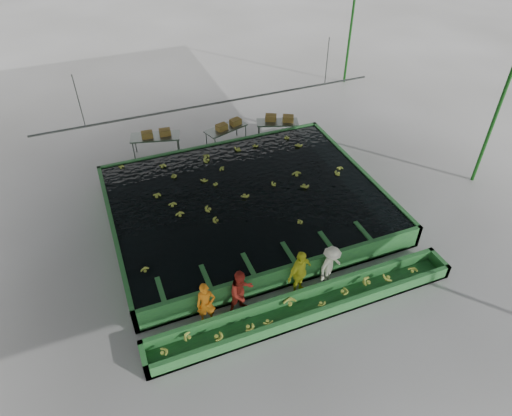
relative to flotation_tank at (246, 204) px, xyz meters
name	(u,v)px	position (x,y,z in m)	size (l,w,h in m)	color
ground	(261,237)	(0.00, -1.50, -0.45)	(80.00, 80.00, 0.00)	gray
shed_roof	(262,113)	(0.00, -1.50, 4.55)	(20.00, 22.00, 0.04)	gray
shed_posts	(262,182)	(0.00, -1.50, 2.05)	(20.00, 22.00, 5.00)	#185B18
flotation_tank	(246,204)	(0.00, 0.00, 0.00)	(10.00, 8.00, 0.90)	#28692E
tank_water	(246,195)	(0.00, 0.00, 0.40)	(9.70, 7.70, 0.00)	black
sorting_trough	(306,306)	(0.00, -5.10, -0.20)	(10.00, 1.00, 0.50)	#28692E
cableway_rail	(214,104)	(0.00, 3.50, 2.55)	(0.08, 0.08, 14.00)	#59605B
rail_hanger_left	(79,101)	(-5.00, 3.50, 3.55)	(0.04, 0.04, 2.00)	#59605B
rail_hanger_right	(327,61)	(5.00, 3.50, 3.55)	(0.04, 0.04, 2.00)	#59605B
worker_a	(206,304)	(-2.88, -4.30, 0.32)	(0.56, 0.37, 1.54)	orange
worker_b	(241,292)	(-1.78, -4.30, 0.37)	(0.80, 0.62, 1.64)	#AE2A1D
worker_c	(300,273)	(0.13, -4.30, 0.42)	(1.03, 0.43, 1.75)	yellow
worker_d	(331,266)	(1.23, -4.30, 0.31)	(0.99, 0.57, 1.53)	#E9EBCA
packing_table_left	(156,146)	(-2.29, 5.38, 0.04)	(2.16, 0.86, 0.98)	#59605B
packing_table_mid	(226,136)	(0.92, 5.06, 0.00)	(1.98, 0.79, 0.90)	#59605B
packing_table_right	(277,130)	(3.37, 4.71, -0.01)	(1.95, 0.78, 0.89)	#59605B
box_stack_left	(156,136)	(-2.23, 5.35, 0.53)	(1.27, 0.35, 0.27)	brown
box_stack_mid	(229,127)	(1.06, 5.06, 0.45)	(1.28, 0.35, 0.27)	brown
box_stack_right	(279,121)	(3.49, 4.76, 0.44)	(1.33, 0.37, 0.29)	brown
floating_bananas	(239,184)	(0.00, 0.80, 0.40)	(9.03, 6.16, 0.12)	#96A635
trough_bananas	(306,303)	(0.00, -5.10, -0.05)	(9.33, 0.62, 0.12)	#96A635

